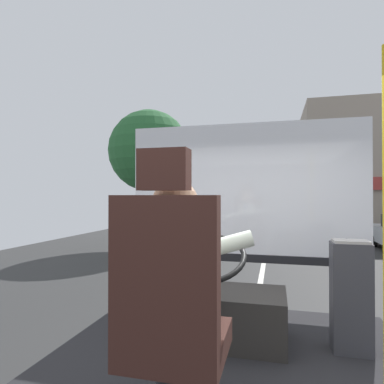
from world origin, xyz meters
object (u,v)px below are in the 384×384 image
at_px(fare_box, 351,296).
at_px(bus_driver, 178,272).
at_px(steering_console, 216,312).
at_px(driver_seat, 171,319).

bearing_deg(fare_box, bus_driver, -131.68).
xyz_separation_m(steering_console, fare_box, (1.02, 0.06, 0.19)).
bearing_deg(steering_console, fare_box, 3.29).
bearing_deg(fare_box, driver_seat, -129.16).
height_order(driver_seat, bus_driver, driver_seat).
bearing_deg(driver_seat, steering_console, 90.00).
relative_size(bus_driver, fare_box, 0.88).
xyz_separation_m(bus_driver, steering_console, (0.00, 1.08, -0.57)).
bearing_deg(bus_driver, fare_box, 48.32).
relative_size(driver_seat, steering_console, 1.25).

